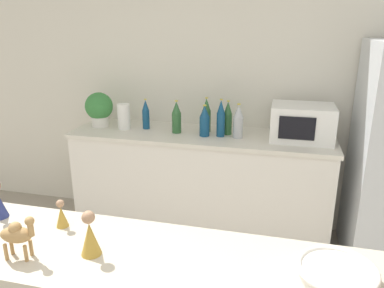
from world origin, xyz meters
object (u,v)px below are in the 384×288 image
(back_bottle_5, at_px, (177,117))
(wise_man_figurine_blue, at_px, (62,215))
(potted_plant, at_px, (99,108))
(paper_towel_roll, at_px, (124,117))
(back_bottle_0, at_px, (146,115))
(back_bottle_1, at_px, (228,118))
(back_bottle_2, at_px, (206,115))
(back_bottle_6, at_px, (205,121))
(wise_man_figurine_purple, at_px, (90,236))
(back_bottle_4, at_px, (221,119))
(microwave, at_px, (302,123))
(back_bottle_3, at_px, (238,122))
(camel_figurine, at_px, (18,234))
(fruit_bowl, at_px, (336,273))

(back_bottle_5, height_order, wise_man_figurine_blue, back_bottle_5)
(potted_plant, bearing_deg, wise_man_figurine_blue, -67.32)
(paper_towel_roll, xyz_separation_m, back_bottle_0, (0.18, 0.05, 0.02))
(back_bottle_1, relative_size, back_bottle_2, 0.96)
(back_bottle_6, xyz_separation_m, wise_man_figurine_blue, (-0.23, -1.70, 0.02))
(wise_man_figurine_purple, bearing_deg, back_bottle_6, 89.28)
(back_bottle_4, distance_m, back_bottle_5, 0.38)
(wise_man_figurine_blue, bearing_deg, microwave, 60.67)
(potted_plant, relative_size, back_bottle_4, 0.99)
(wise_man_figurine_purple, bearing_deg, potted_plant, 116.35)
(paper_towel_roll, relative_size, back_bottle_3, 0.79)
(back_bottle_0, bearing_deg, back_bottle_1, -0.16)
(back_bottle_1, relative_size, back_bottle_3, 1.02)
(back_bottle_1, xyz_separation_m, wise_man_figurine_purple, (-0.20, -1.94, 0.03))
(back_bottle_5, bearing_deg, wise_man_figurine_purple, -83.18)
(microwave, distance_m, back_bottle_0, 1.31)
(wise_man_figurine_blue, height_order, wise_man_figurine_purple, wise_man_figurine_purple)
(back_bottle_6, bearing_deg, wise_man_figurine_blue, -97.82)
(back_bottle_1, relative_size, camel_figurine, 1.72)
(back_bottle_6, height_order, wise_man_figurine_blue, back_bottle_6)
(paper_towel_roll, distance_m, back_bottle_5, 0.48)
(fruit_bowl, bearing_deg, camel_figurine, -173.00)
(back_bottle_4, height_order, fruit_bowl, back_bottle_4)
(back_bottle_6, relative_size, wise_man_figurine_purple, 1.51)
(potted_plant, height_order, back_bottle_3, potted_plant)
(back_bottle_6, bearing_deg, back_bottle_5, 171.30)
(back_bottle_0, xyz_separation_m, back_bottle_2, (0.53, 0.03, 0.02))
(potted_plant, relative_size, microwave, 0.64)
(potted_plant, height_order, microwave, potted_plant)
(back_bottle_5, bearing_deg, back_bottle_2, 21.07)
(paper_towel_roll, xyz_separation_m, microwave, (1.49, 0.04, 0.03))
(back_bottle_3, distance_m, back_bottle_5, 0.52)
(back_bottle_0, relative_size, back_bottle_6, 1.02)
(microwave, bearing_deg, wise_man_figurine_purple, -112.29)
(back_bottle_1, relative_size, wise_man_figurine_blue, 2.39)
(microwave, bearing_deg, wise_man_figurine_blue, -119.33)
(potted_plant, height_order, back_bottle_0, potted_plant)
(back_bottle_3, distance_m, wise_man_figurine_purple, 1.89)
(back_bottle_3, relative_size, back_bottle_6, 1.08)
(back_bottle_2, height_order, back_bottle_6, back_bottle_2)
(potted_plant, xyz_separation_m, paper_towel_roll, (0.24, -0.03, -0.06))
(back_bottle_2, bearing_deg, camel_figurine, -96.79)
(back_bottle_2, height_order, back_bottle_3, back_bottle_2)
(back_bottle_0, bearing_deg, back_bottle_3, -5.40)
(back_bottle_2, bearing_deg, back_bottle_3, -21.31)
(back_bottle_0, relative_size, fruit_bowl, 1.02)
(back_bottle_2, relative_size, fruit_bowl, 1.14)
(fruit_bowl, xyz_separation_m, wise_man_figurine_blue, (-1.05, 0.10, 0.02))
(wise_man_figurine_purple, bearing_deg, back_bottle_1, 84.13)
(back_bottle_5, xyz_separation_m, fruit_bowl, (1.06, -1.83, -0.01))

